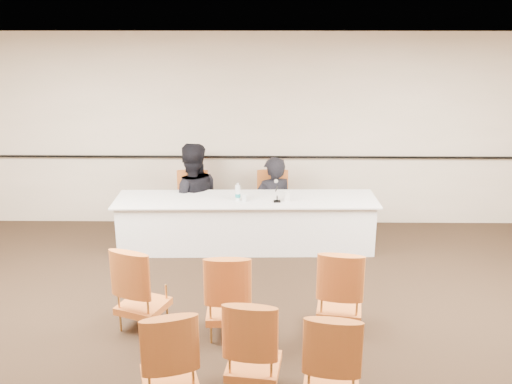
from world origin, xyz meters
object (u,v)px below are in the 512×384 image
panelist_second (192,204)px  panelist_second_chair (192,204)px  panel_table (246,223)px  water_bottle (238,192)px  aud_chair_back_right (332,358)px  aud_chair_front_right (340,289)px  microphone (277,192)px  coffee_cup (287,196)px  aud_chair_front_left (142,287)px  aud_chair_back_left (168,356)px  panelist_main (273,212)px  drinking_glass (244,198)px  aud_chair_front_mid (229,293)px  aud_chair_back_mid (254,344)px  panelist_main_chair (273,204)px

panelist_second → panelist_second_chair: 0.01m
panel_table → water_bottle: size_ratio=14.83×
aud_chair_back_right → aud_chair_front_right: bearing=88.9°
microphone → aud_chair_front_right: size_ratio=0.30×
coffee_cup → aud_chair_front_left: aud_chair_front_left is taller
aud_chair_back_left → panelist_main: bearing=60.2°
aud_chair_back_left → aud_chair_back_right: size_ratio=1.00×
drinking_glass → aud_chair_back_right: size_ratio=0.11×
aud_chair_back_left → aud_chair_front_mid: bearing=51.9°
aud_chair_front_mid → aud_chair_front_right: (1.17, 0.11, 0.00)m
microphone → aud_chair_back_right: microphone is taller
drinking_glass → panelist_second: bearing=141.2°
panelist_main → aud_chair_front_right: 2.88m
panel_table → panelist_main: (0.39, 0.56, -0.02)m
aud_chair_front_mid → aud_chair_back_mid: same height
microphone → aud_chair_back_mid: 3.18m
panel_table → aud_chair_front_mid: 2.35m
panelist_main → aud_chair_back_right: size_ratio=1.82×
aud_chair_front_mid → panelist_second_chair: bearing=103.3°
panelist_second_chair → aud_chair_front_right: 3.36m
panelist_main → drinking_glass: (-0.42, -0.68, 0.44)m
microphone → water_bottle: 0.55m
panel_table → panelist_second: 1.00m
coffee_cup → aud_chair_back_left: 3.58m
microphone → panelist_second_chair: bearing=146.8°
panelist_main → aud_chair_back_left: bearing=55.4°
microphone → aud_chair_front_right: (0.62, -2.09, -0.41)m
panelist_second_chair → aud_chair_back_left: same height
drinking_glass → panel_table: bearing=78.4°
panelist_main_chair → aud_chair_back_right: (0.44, -4.06, 0.00)m
aud_chair_front_mid → aud_chair_back_right: bearing=-51.7°
microphone → aud_chair_back_left: 3.50m
microphone → aud_chair_front_right: 2.22m
microphone → aud_chair_back_mid: (-0.27, -3.14, -0.41)m
coffee_cup → aud_chair_front_right: (0.49, -2.13, -0.34)m
coffee_cup → microphone: bearing=-161.8°
aud_chair_front_left → aud_chair_back_mid: same height
drinking_glass → aud_chair_front_right: 2.40m
panelist_second → aud_chair_back_mid: size_ratio=1.98×
panel_table → aud_chair_back_right: aud_chair_back_right is taller
panelist_second_chair → drinking_glass: bearing=-40.2°
coffee_cup → aud_chair_front_mid: 2.36m
aud_chair_front_left → aud_chair_back_left: bearing=-47.7°
panelist_main_chair → coffee_cup: 0.77m
aud_chair_front_left → panelist_second_chair: bearing=107.5°
panelist_second → panel_table: bearing=134.9°
drinking_glass → aud_chair_front_left: size_ratio=0.11×
panel_table → panelist_main_chair: (0.39, 0.56, 0.10)m
aud_chair_front_mid → aud_chair_back_mid: (0.28, -0.94, 0.00)m
water_bottle → aud_chair_back_right: water_bottle is taller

